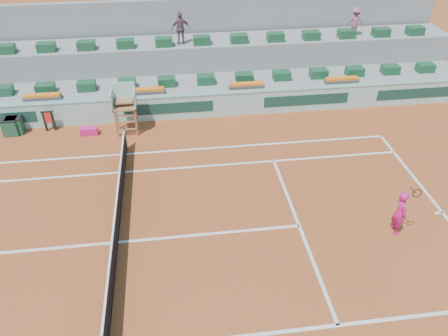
{
  "coord_description": "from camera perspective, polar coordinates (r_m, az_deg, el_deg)",
  "views": [
    {
      "loc": [
        2.24,
        -11.06,
        10.84
      ],
      "look_at": [
        4.0,
        2.5,
        1.0
      ],
      "focal_mm": 35.0,
      "sensor_mm": 36.0,
      "label": 1
    }
  ],
  "objects": [
    {
      "name": "seat_row_upper",
      "position": [
        24.23,
        -12.75,
        15.57
      ],
      "size": [
        32.9,
        0.6,
        0.44
      ],
      "color": "#184829",
      "rests_on": "seating_tier_upper"
    },
    {
      "name": "umpire_chair",
      "position": [
        20.87,
        -12.9,
        8.36
      ],
      "size": [
        1.1,
        0.9,
        2.4
      ],
      "color": "brown",
      "rests_on": "ground"
    },
    {
      "name": "tennis_net",
      "position": [
        15.28,
        -13.94,
        -8.02
      ],
      "size": [
        0.1,
        11.97,
        1.1
      ],
      "color": "black",
      "rests_on": "ground"
    },
    {
      "name": "stadium_back_wall",
      "position": [
        26.5,
        -12.31,
        15.94
      ],
      "size": [
        36.0,
        0.4,
        4.4
      ],
      "primitive_type": "cube",
      "color": "gray",
      "rests_on": "ground"
    },
    {
      "name": "towel_rack",
      "position": [
        22.48,
        -21.94,
        5.91
      ],
      "size": [
        0.57,
        0.09,
        1.03
      ],
      "color": "black",
      "rests_on": "ground"
    },
    {
      "name": "seat_row_lower",
      "position": [
        22.99,
        -12.54,
        10.7
      ],
      "size": [
        32.9,
        0.6,
        0.44
      ],
      "color": "#184829",
      "rests_on": "seating_tier_lower"
    },
    {
      "name": "seating_tier_lower",
      "position": [
        24.15,
        -12.19,
        9.83
      ],
      "size": [
        36.0,
        4.0,
        1.2
      ],
      "primitive_type": "cube",
      "color": "gray",
      "rests_on": "ground"
    },
    {
      "name": "ground",
      "position": [
        15.64,
        -13.66,
        -9.42
      ],
      "size": [
        90.0,
        90.0,
        0.0
      ],
      "primitive_type": "plane",
      "color": "brown",
      "rests_on": "ground"
    },
    {
      "name": "drink_cooler_b",
      "position": [
        22.97,
        -26.12,
        4.89
      ],
      "size": [
        0.72,
        0.62,
        0.84
      ],
      "color": "#184A30",
      "rests_on": "ground"
    },
    {
      "name": "tennis_player",
      "position": [
        16.22,
        22.03,
        -5.36
      ],
      "size": [
        0.43,
        0.88,
        2.28
      ],
      "color": "#D81C74",
      "rests_on": "ground"
    },
    {
      "name": "seating_tier_upper",
      "position": [
        25.33,
        -12.22,
        12.82
      ],
      "size": [
        36.0,
        2.4,
        2.6
      ],
      "primitive_type": "cube",
      "color": "gray",
      "rests_on": "ground"
    },
    {
      "name": "flower_planters",
      "position": [
        22.51,
        -16.45,
        9.26
      ],
      "size": [
        26.8,
        0.36,
        0.28
      ],
      "color": "#484848",
      "rests_on": "seating_tier_lower"
    },
    {
      "name": "player_bag",
      "position": [
        21.72,
        -17.2,
        4.62
      ],
      "size": [
        0.8,
        0.36,
        0.36
      ],
      "primitive_type": "cube",
      "color": "#D81C74",
      "rests_on": "ground"
    },
    {
      "name": "drink_cooler_a",
      "position": [
        22.98,
        -25.62,
        5.06
      ],
      "size": [
        0.68,
        0.59,
        0.84
      ],
      "color": "#184A30",
      "rests_on": "ground"
    },
    {
      "name": "court_lines",
      "position": [
        15.64,
        -13.66,
        -9.41
      ],
      "size": [
        23.89,
        11.09,
        0.01
      ],
      "color": "silver",
      "rests_on": "ground"
    },
    {
      "name": "spectator_mid",
      "position": [
        24.07,
        -5.68,
        17.69
      ],
      "size": [
        1.04,
        0.56,
        1.69
      ],
      "primitive_type": "imported",
      "rotation": [
        0.0,
        0.0,
        3.3
      ],
      "color": "#6D4855",
      "rests_on": "seating_tier_upper"
    },
    {
      "name": "advertising_hoarding",
      "position": [
        22.17,
        -12.39,
        7.46
      ],
      "size": [
        36.0,
        0.34,
        1.26
      ],
      "color": "#9EC7B7",
      "rests_on": "ground"
    },
    {
      "name": "spectator_right",
      "position": [
        26.2,
        16.75,
        17.82
      ],
      "size": [
        1.14,
        0.82,
        1.58
      ],
      "primitive_type": "imported",
      "rotation": [
        0.0,
        0.0,
        2.89
      ],
      "color": "#984C60",
      "rests_on": "seating_tier_upper"
    }
  ]
}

